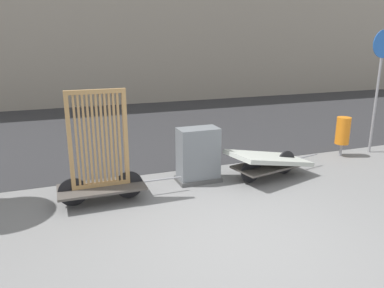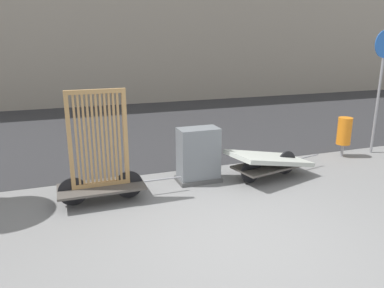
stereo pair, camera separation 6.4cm
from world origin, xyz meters
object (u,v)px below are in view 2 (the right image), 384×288
at_px(sign_post, 382,72).
at_px(utility_cabinet, 198,157).
at_px(trash_bin, 344,131).
at_px(bike_cart_with_bedframe, 100,164).
at_px(bike_cart_with_mattress, 270,161).

bearing_deg(sign_post, utility_cabinet, -175.90).
relative_size(utility_cabinet, trash_bin, 1.14).
bearing_deg(utility_cabinet, bike_cart_with_bedframe, -169.84).
bearing_deg(sign_post, bike_cart_with_bedframe, -174.14).
relative_size(bike_cart_with_mattress, sign_post, 0.78).
xyz_separation_m(bike_cart_with_bedframe, trash_bin, (5.69, 0.68, -0.06)).
bearing_deg(utility_cabinet, sign_post, 4.10).
bearing_deg(sign_post, bike_cart_with_mattress, -168.42).
relative_size(bike_cart_with_mattress, trash_bin, 2.48).
xyz_separation_m(bike_cart_with_mattress, trash_bin, (2.40, 0.68, 0.25)).
bearing_deg(bike_cart_with_bedframe, utility_cabinet, 10.31).
distance_m(bike_cart_with_mattress, trash_bin, 2.51).
bearing_deg(trash_bin, sign_post, -0.56).
bearing_deg(bike_cart_with_bedframe, trash_bin, 7.01).
bearing_deg(bike_cart_with_bedframe, sign_post, 6.02).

